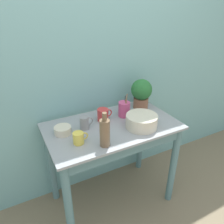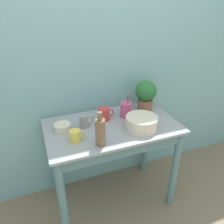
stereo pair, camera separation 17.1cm
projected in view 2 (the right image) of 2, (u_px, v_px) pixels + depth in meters
ground_plane at (125, 224)px, 1.88m from camera, size 12.00×12.00×0.00m
wall_back at (97, 68)px, 1.89m from camera, size 6.00×0.05×2.40m
counter_table at (113, 146)px, 1.83m from camera, size 1.06×0.62×0.82m
potted_plant at (146, 94)px, 1.95m from camera, size 0.19×0.19×0.28m
bowl_wash_large at (141, 123)px, 1.70m from camera, size 0.25×0.25×0.10m
bottle_tall at (100, 132)px, 1.48m from camera, size 0.07×0.07×0.25m
mug_grey at (85, 121)px, 1.72m from camera, size 0.11×0.07×0.10m
mug_red at (104, 114)px, 1.82m from camera, size 0.13×0.09×0.10m
mug_yellow at (76, 136)px, 1.55m from camera, size 0.11×0.08×0.09m
bowl_small_cream at (62, 127)px, 1.68m from camera, size 0.13×0.13×0.06m
utensil_cup at (126, 110)px, 1.87m from camera, size 0.10×0.10×0.22m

